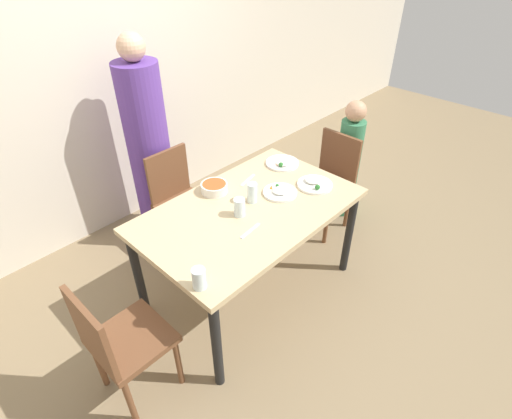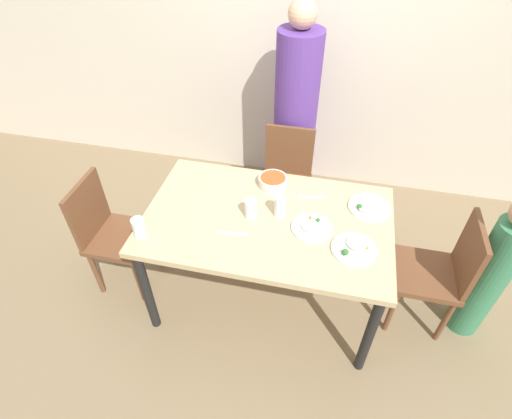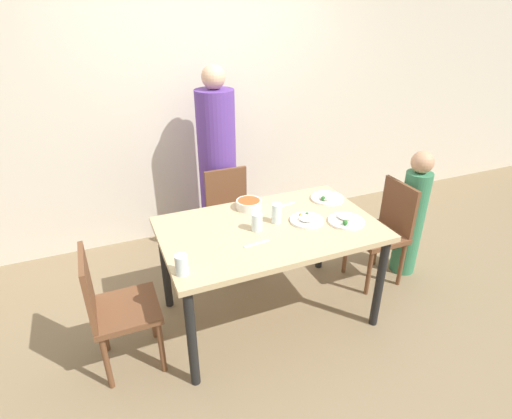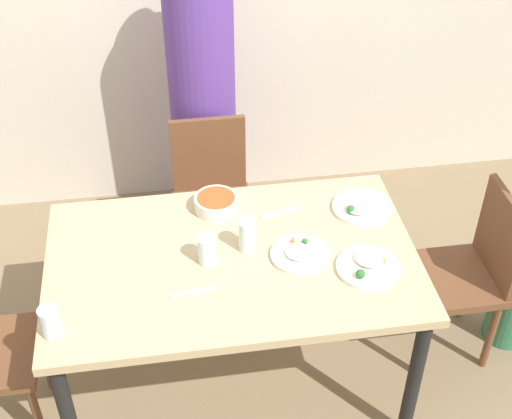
# 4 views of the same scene
# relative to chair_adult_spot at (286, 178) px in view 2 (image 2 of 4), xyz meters

# --- Properties ---
(ground_plane) EXTENTS (10.00, 10.00, 0.00)m
(ground_plane) POSITION_rel_chair_adult_spot_xyz_m (0.01, -0.80, -0.48)
(ground_plane) COLOR #847051
(wall_back) EXTENTS (10.00, 0.06, 2.70)m
(wall_back) POSITION_rel_chair_adult_spot_xyz_m (0.01, 0.76, 0.87)
(wall_back) COLOR beige
(wall_back) RESTS_ON ground_plane
(dining_table) EXTENTS (1.49, 0.92, 0.78)m
(dining_table) POSITION_rel_chair_adult_spot_xyz_m (0.01, -0.80, 0.21)
(dining_table) COLOR tan
(dining_table) RESTS_ON ground_plane
(chair_adult_spot) EXTENTS (0.40, 0.40, 0.87)m
(chair_adult_spot) POSITION_rel_chair_adult_spot_xyz_m (0.00, 0.00, 0.00)
(chair_adult_spot) COLOR brown
(chair_adult_spot) RESTS_ON ground_plane
(chair_child_spot) EXTENTS (0.40, 0.40, 0.87)m
(chair_child_spot) POSITION_rel_chair_adult_spot_xyz_m (1.09, -0.72, 0.00)
(chair_child_spot) COLOR brown
(chair_child_spot) RESTS_ON ground_plane
(chair_empty_left) EXTENTS (0.40, 0.40, 0.87)m
(chair_empty_left) POSITION_rel_chair_adult_spot_xyz_m (-1.07, -0.86, 0.00)
(chair_empty_left) COLOR brown
(chair_empty_left) RESTS_ON ground_plane
(person_adult) EXTENTS (0.34, 0.34, 1.71)m
(person_adult) POSITION_rel_chair_adult_spot_xyz_m (-0.00, 0.34, 0.31)
(person_adult) COLOR #5B3893
(person_adult) RESTS_ON ground_plane
(person_child) EXTENTS (0.21, 0.21, 1.12)m
(person_child) POSITION_rel_chair_adult_spot_xyz_m (1.37, -0.72, 0.06)
(person_child) COLOR #387F56
(person_child) RESTS_ON ground_plane
(bowl_curry) EXTENTS (0.19, 0.19, 0.06)m
(bowl_curry) POSITION_rel_chair_adult_spot_xyz_m (-0.02, -0.48, 0.33)
(bowl_curry) COLOR silver
(bowl_curry) RESTS_ON dining_table
(plate_rice_adult) EXTENTS (0.25, 0.25, 0.06)m
(plate_rice_adult) POSITION_rel_chair_adult_spot_xyz_m (0.53, -0.94, 0.31)
(plate_rice_adult) COLOR white
(plate_rice_adult) RESTS_ON dining_table
(plate_rice_child) EXTENTS (0.26, 0.26, 0.05)m
(plate_rice_child) POSITION_rel_chair_adult_spot_xyz_m (0.60, -0.58, 0.31)
(plate_rice_child) COLOR white
(plate_rice_child) RESTS_ON dining_table
(plate_noodles) EXTENTS (0.24, 0.24, 0.05)m
(plate_noodles) POSITION_rel_chair_adult_spot_xyz_m (0.28, -0.83, 0.31)
(plate_noodles) COLOR white
(plate_noodles) RESTS_ON dining_table
(glass_water_tall) EXTENTS (0.07, 0.07, 0.12)m
(glass_water_tall) POSITION_rel_chair_adult_spot_xyz_m (-0.09, -0.81, 0.36)
(glass_water_tall) COLOR silver
(glass_water_tall) RESTS_ON dining_table
(glass_water_short) EXTENTS (0.07, 0.07, 0.14)m
(glass_water_short) POSITION_rel_chair_adult_spot_xyz_m (0.08, -0.76, 0.37)
(glass_water_short) COLOR silver
(glass_water_short) RESTS_ON dining_table
(glass_water_center) EXTENTS (0.07, 0.07, 0.12)m
(glass_water_center) POSITION_rel_chair_adult_spot_xyz_m (-0.68, -1.10, 0.36)
(glass_water_center) COLOR silver
(glass_water_center) RESTS_ON dining_table
(fork_steel) EXTENTS (0.18, 0.06, 0.01)m
(fork_steel) POSITION_rel_chair_adult_spot_xyz_m (0.25, -0.55, 0.30)
(fork_steel) COLOR silver
(fork_steel) RESTS_ON dining_table
(spoon_steel) EXTENTS (0.18, 0.04, 0.01)m
(spoon_steel) POSITION_rel_chair_adult_spot_xyz_m (-0.16, -0.97, 0.30)
(spoon_steel) COLOR silver
(spoon_steel) RESTS_ON dining_table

